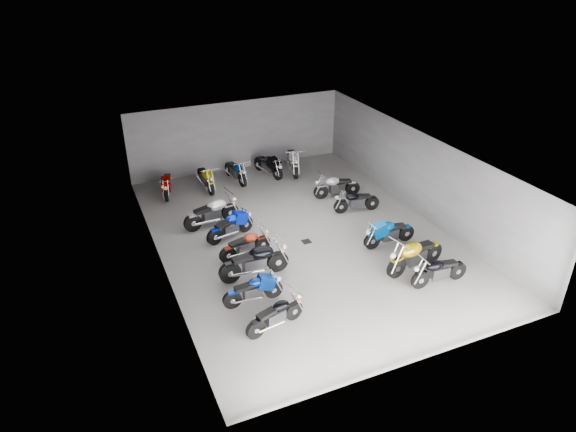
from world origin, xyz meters
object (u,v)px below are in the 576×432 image
(motorcycle_back_d, at_px, (268,165))
(motorcycle_back_e, at_px, (293,160))
(motorcycle_back_a, at_px, (167,184))
(motorcycle_right_b, at_px, (415,255))
(motorcycle_right_c, at_px, (389,233))
(motorcycle_back_c, at_px, (236,171))
(motorcycle_left_c, at_px, (255,261))
(motorcycle_right_a, at_px, (439,271))
(motorcycle_left_e, at_px, (231,226))
(motorcycle_right_f, at_px, (336,186))
(motorcycle_left_a, at_px, (276,315))
(drain_grate, at_px, (306,241))
(motorcycle_left_b, at_px, (254,290))
(motorcycle_back_b, at_px, (206,178))
(motorcycle_left_d, at_px, (246,245))
(motorcycle_left_f, at_px, (212,213))
(motorcycle_right_e, at_px, (356,201))

(motorcycle_back_d, height_order, motorcycle_back_e, motorcycle_back_e)
(motorcycle_back_a, bearing_deg, motorcycle_right_b, 139.33)
(motorcycle_right_b, xyz_separation_m, motorcycle_right_c, (0.12, 1.67, -0.08))
(motorcycle_back_c, relative_size, motorcycle_back_e, 0.89)
(motorcycle_left_c, height_order, motorcycle_right_a, motorcycle_left_c)
(motorcycle_left_e, distance_m, motorcycle_back_d, 5.81)
(motorcycle_right_f, bearing_deg, motorcycle_left_a, 148.33)
(drain_grate, distance_m, motorcycle_right_a, 4.77)
(motorcycle_left_b, distance_m, motorcycle_back_b, 8.43)
(motorcycle_left_d, xyz_separation_m, motorcycle_left_f, (-0.42, 2.59, 0.07))
(drain_grate, height_order, motorcycle_left_c, motorcycle_left_c)
(motorcycle_right_f, bearing_deg, motorcycle_right_b, -175.39)
(motorcycle_left_a, distance_m, motorcycle_right_f, 8.68)
(motorcycle_left_e, relative_size, motorcycle_back_d, 0.94)
(motorcycle_right_e, bearing_deg, motorcycle_left_a, 142.12)
(motorcycle_left_c, relative_size, motorcycle_back_a, 1.18)
(motorcycle_back_c, bearing_deg, motorcycle_back_b, 1.99)
(motorcycle_back_d, bearing_deg, motorcycle_back_c, -12.57)
(motorcycle_left_b, relative_size, motorcycle_right_c, 0.92)
(motorcycle_left_e, bearing_deg, motorcycle_back_c, 140.97)
(motorcycle_back_e, bearing_deg, motorcycle_left_d, 69.53)
(motorcycle_back_a, relative_size, motorcycle_back_d, 0.96)
(motorcycle_left_c, height_order, motorcycle_back_d, motorcycle_left_c)
(motorcycle_left_b, relative_size, motorcycle_back_e, 0.81)
(motorcycle_right_f, height_order, motorcycle_back_d, motorcycle_back_d)
(motorcycle_right_a, height_order, motorcycle_back_a, motorcycle_back_a)
(motorcycle_left_a, relative_size, motorcycle_right_b, 0.78)
(motorcycle_left_b, distance_m, motorcycle_back_c, 8.91)
(motorcycle_back_d, bearing_deg, motorcycle_right_c, 87.21)
(motorcycle_left_b, bearing_deg, motorcycle_left_d, 166.09)
(motorcycle_right_e, xyz_separation_m, motorcycle_back_b, (-4.86, 4.46, 0.05))
(motorcycle_left_e, relative_size, motorcycle_right_a, 0.97)
(motorcycle_left_a, distance_m, motorcycle_back_e, 11.08)
(motorcycle_right_c, bearing_deg, drain_grate, 62.92)
(motorcycle_right_a, bearing_deg, motorcycle_left_a, 91.42)
(motorcycle_right_a, distance_m, motorcycle_back_b, 10.84)
(motorcycle_left_e, bearing_deg, motorcycle_left_c, -19.80)
(motorcycle_left_b, height_order, motorcycle_right_e, motorcycle_right_e)
(motorcycle_right_f, bearing_deg, drain_grate, 143.95)
(motorcycle_back_c, bearing_deg, motorcycle_left_c, 69.34)
(motorcycle_right_a, distance_m, motorcycle_back_c, 10.51)
(drain_grate, distance_m, motorcycle_back_e, 6.46)
(motorcycle_left_c, bearing_deg, motorcycle_back_d, 155.64)
(drain_grate, bearing_deg, motorcycle_left_f, 137.18)
(motorcycle_left_b, relative_size, motorcycle_back_d, 0.91)
(motorcycle_right_e, bearing_deg, motorcycle_back_e, 16.57)
(motorcycle_left_d, bearing_deg, motorcycle_left_c, -15.22)
(motorcycle_left_a, xyz_separation_m, motorcycle_left_b, (-0.16, 1.32, -0.00))
(motorcycle_back_d, bearing_deg, motorcycle_left_e, 40.23)
(motorcycle_left_e, xyz_separation_m, motorcycle_right_a, (5.02, -5.29, -0.00))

